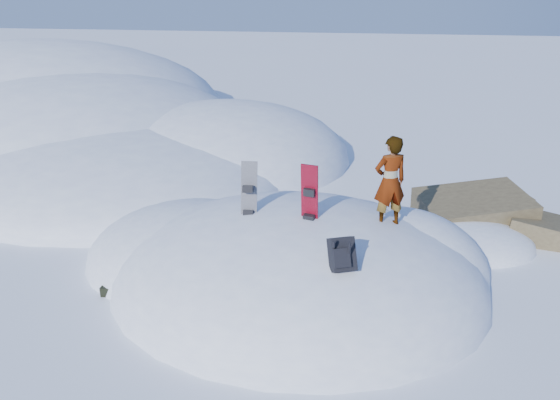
% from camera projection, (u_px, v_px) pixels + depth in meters
% --- Properties ---
extents(ground, '(120.00, 120.00, 0.00)m').
position_uv_depth(ground, '(297.00, 284.00, 10.27)').
color(ground, white).
rests_on(ground, ground).
extents(snow_mound, '(8.00, 6.00, 3.00)m').
position_uv_depth(snow_mound, '(290.00, 277.00, 10.51)').
color(snow_mound, white).
rests_on(snow_mound, ground).
extents(snow_ridge, '(21.50, 18.50, 6.40)m').
position_uv_depth(snow_ridge, '(69.00, 132.00, 21.05)').
color(snow_ridge, white).
rests_on(snow_ridge, ground).
extents(rock_outcrop, '(4.68, 4.41, 1.68)m').
position_uv_depth(rock_outcrop, '(479.00, 232.00, 12.38)').
color(rock_outcrop, brown).
rests_on(rock_outcrop, ground).
extents(snowboard_red, '(0.33, 0.25, 1.61)m').
position_uv_depth(snowboard_red, '(310.00, 208.00, 9.37)').
color(snowboard_red, '#BB0926').
rests_on(snowboard_red, snow_mound).
extents(snowboard_dark, '(0.31, 0.34, 1.51)m').
position_uv_depth(snowboard_dark, '(249.00, 203.00, 9.69)').
color(snowboard_dark, black).
rests_on(snowboard_dark, snow_mound).
extents(backpack, '(0.52, 0.59, 0.62)m').
position_uv_depth(backpack, '(342.00, 255.00, 8.19)').
color(backpack, black).
rests_on(backpack, snow_mound).
extents(gear_pile, '(0.85, 0.64, 0.23)m').
position_uv_depth(gear_pile, '(125.00, 286.00, 9.95)').
color(gear_pile, black).
rests_on(gear_pile, ground).
extents(person, '(0.71, 0.62, 1.63)m').
position_uv_depth(person, '(390.00, 182.00, 9.41)').
color(person, slate).
rests_on(person, snow_mound).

